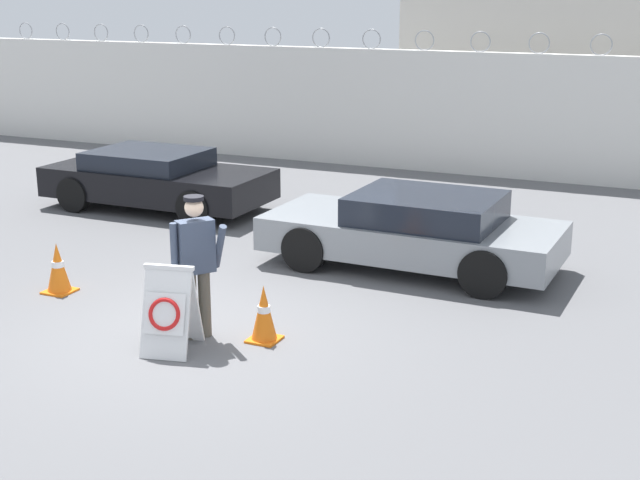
# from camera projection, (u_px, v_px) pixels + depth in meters

# --- Properties ---
(ground_plane) EXTENTS (90.00, 90.00, 0.00)m
(ground_plane) POSITION_uv_depth(u_px,v_px,m) (192.00, 332.00, 11.18)
(ground_plane) COLOR #5B5B5E
(perimeter_wall) EXTENTS (36.00, 0.30, 3.25)m
(perimeter_wall) POSITION_uv_depth(u_px,v_px,m) (449.00, 112.00, 20.57)
(perimeter_wall) COLOR silver
(perimeter_wall) RESTS_ON ground_plane
(building_block) EXTENTS (7.97, 6.31, 4.60)m
(building_block) POSITION_uv_depth(u_px,v_px,m) (578.00, 60.00, 23.91)
(building_block) COLOR beige
(building_block) RESTS_ON ground_plane
(barricade_sign) EXTENTS (0.71, 0.81, 1.06)m
(barricade_sign) POSITION_uv_depth(u_px,v_px,m) (170.00, 309.00, 10.48)
(barricade_sign) COLOR white
(barricade_sign) RESTS_ON ground_plane
(security_guard) EXTENTS (0.63, 0.56, 1.79)m
(security_guard) POSITION_uv_depth(u_px,v_px,m) (196.00, 260.00, 10.77)
(security_guard) COLOR #514C42
(security_guard) RESTS_ON ground_plane
(traffic_cone_near) EXTENTS (0.37, 0.37, 0.71)m
(traffic_cone_near) POSITION_uv_depth(u_px,v_px,m) (264.00, 314.00, 10.83)
(traffic_cone_near) COLOR orange
(traffic_cone_near) RESTS_ON ground_plane
(traffic_cone_mid) EXTENTS (0.39, 0.39, 0.72)m
(traffic_cone_mid) POSITION_uv_depth(u_px,v_px,m) (58.00, 268.00, 12.57)
(traffic_cone_mid) COLOR orange
(traffic_cone_mid) RESTS_ON ground_plane
(parked_car_front_coupe) EXTENTS (4.38, 1.99, 1.14)m
(parked_car_front_coupe) POSITION_uv_depth(u_px,v_px,m) (157.00, 179.00, 17.33)
(parked_car_front_coupe) COLOR black
(parked_car_front_coupe) RESTS_ON ground_plane
(parked_car_rear_sedan) EXTENTS (4.53, 2.08, 1.18)m
(parked_car_rear_sedan) POSITION_uv_depth(u_px,v_px,m) (415.00, 230.00, 13.62)
(parked_car_rear_sedan) COLOR black
(parked_car_rear_sedan) RESTS_ON ground_plane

